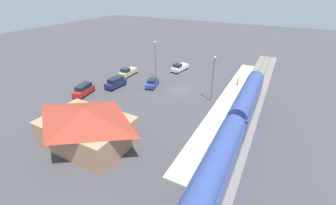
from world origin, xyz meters
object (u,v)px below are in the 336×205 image
(pedestrian_on_platform, at_px, (238,81))
(sedan_blue, at_px, (152,83))
(light_pole_lot_center, at_px, (155,56))
(station_building, at_px, (86,126))
(pickup_tan, at_px, (128,72))
(suv_red, at_px, (84,90))
(light_pole_near_platform, at_px, (213,74))
(pickup_white, at_px, (180,67))
(suv_navy, at_px, (116,82))

(pedestrian_on_platform, distance_m, sedan_blue, 18.88)
(sedan_blue, distance_m, light_pole_lot_center, 6.64)
(station_building, relative_size, pickup_tan, 2.34)
(suv_red, relative_size, light_pole_near_platform, 0.58)
(pedestrian_on_platform, height_order, pickup_white, pickup_white)
(light_pole_lot_center, bearing_deg, pickup_tan, 12.45)
(station_building, bearing_deg, light_pole_lot_center, -80.95)
(suv_red, bearing_deg, light_pole_lot_center, -120.36)
(pickup_white, distance_m, pickup_tan, 13.31)
(sedan_blue, distance_m, suv_red, 14.24)
(pedestrian_on_platform, distance_m, suv_navy, 26.80)
(pedestrian_on_platform, relative_size, pickup_tan, 0.32)
(suv_red, bearing_deg, station_building, 138.62)
(station_building, bearing_deg, light_pole_near_platform, -118.70)
(suv_navy, distance_m, sedan_blue, 7.93)
(suv_navy, relative_size, pickup_tan, 0.93)
(station_building, height_order, light_pole_near_platform, light_pole_near_platform)
(pickup_white, xyz_separation_m, light_pole_near_platform, (-12.44, 12.41, 4.45))
(suv_red, relative_size, pickup_tan, 0.95)
(light_pole_lot_center, bearing_deg, suv_navy, 58.60)
(station_building, height_order, suv_red, station_building)
(pedestrian_on_platform, distance_m, light_pole_near_platform, 10.85)
(suv_red, bearing_deg, light_pole_near_platform, -158.28)
(light_pole_near_platform, bearing_deg, pickup_white, -44.92)
(station_building, distance_m, suv_red, 16.76)
(pedestrian_on_platform, height_order, sedan_blue, pedestrian_on_platform)
(sedan_blue, relative_size, light_pole_lot_center, 0.54)
(pickup_white, height_order, suv_red, suv_red)
(suv_red, xyz_separation_m, light_pole_lot_center, (-8.45, -14.43, 4.34))
(suv_navy, relative_size, light_pole_near_platform, 0.57)
(station_building, distance_m, pedestrian_on_platform, 33.24)
(suv_navy, bearing_deg, pedestrian_on_platform, -151.03)
(pedestrian_on_platform, bearing_deg, station_building, 64.59)
(pickup_white, bearing_deg, station_building, 92.17)
(pickup_white, height_order, light_pole_near_platform, light_pole_near_platform)
(pickup_tan, bearing_deg, suv_navy, 105.23)
(station_building, xyz_separation_m, pickup_tan, (11.07, -23.89, -1.92))
(station_building, bearing_deg, pickup_tan, -65.13)
(station_building, xyz_separation_m, light_pole_near_platform, (-11.20, -20.45, 2.53))
(pickup_white, distance_m, light_pole_lot_center, 9.10)
(suv_red, height_order, light_pole_lot_center, light_pole_lot_center)
(suv_navy, relative_size, sedan_blue, 1.05)
(pickup_tan, bearing_deg, station_building, 114.87)
(light_pole_lot_center, bearing_deg, suv_red, 59.64)
(sedan_blue, bearing_deg, station_building, 96.38)
(pedestrian_on_platform, xyz_separation_m, light_pole_near_platform, (3.04, 9.53, 4.20))
(station_building, relative_size, pickup_white, 2.24)
(light_pole_near_platform, xyz_separation_m, light_pole_lot_center, (15.25, -4.99, 0.01))
(pickup_white, relative_size, light_pole_near_platform, 0.64)
(station_building, relative_size, light_pole_lot_center, 1.43)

